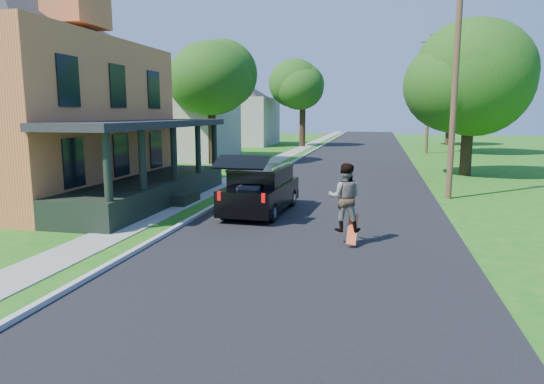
% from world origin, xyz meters
% --- Properties ---
extents(ground, '(140.00, 140.00, 0.00)m').
position_xyz_m(ground, '(0.00, 0.00, 0.00)').
color(ground, '#156313').
rests_on(ground, ground).
extents(street, '(8.00, 120.00, 0.02)m').
position_xyz_m(street, '(0.00, 20.00, 0.00)').
color(street, black).
rests_on(street, ground).
extents(curb, '(0.15, 120.00, 0.12)m').
position_xyz_m(curb, '(-4.05, 20.00, 0.00)').
color(curb, '#ACACA6').
rests_on(curb, ground).
extents(sidewalk, '(1.30, 120.00, 0.03)m').
position_xyz_m(sidewalk, '(-5.60, 20.00, 0.00)').
color(sidewalk, gray).
rests_on(sidewalk, ground).
extents(front_walk, '(6.50, 1.20, 0.03)m').
position_xyz_m(front_walk, '(-9.50, 6.00, 0.00)').
color(front_walk, gray).
rests_on(front_walk, ground).
extents(main_house, '(15.56, 15.56, 10.10)m').
position_xyz_m(main_house, '(-12.80, 5.99, 4.92)').
color(main_house, '#EA8044').
rests_on(main_house, ground).
extents(neighbor_house_mid, '(12.78, 12.78, 8.30)m').
position_xyz_m(neighbor_house_mid, '(-13.50, 24.00, 4.19)').
color(neighbor_house_mid, '#A19D8F').
rests_on(neighbor_house_mid, ground).
extents(neighbor_house_far, '(12.78, 12.78, 8.30)m').
position_xyz_m(neighbor_house_far, '(-13.50, 40.00, 4.19)').
color(neighbor_house_far, '#A19D8F').
rests_on(neighbor_house_far, ground).
extents(black_suv, '(1.96, 4.64, 2.13)m').
position_xyz_m(black_suv, '(-2.20, 4.96, 0.81)').
color(black_suv, black).
rests_on(black_suv, ground).
extents(skateboarder, '(0.89, 0.71, 1.77)m').
position_xyz_m(skateboarder, '(0.89, 1.50, 1.25)').
color(skateboarder, black).
rests_on(skateboarder, ground).
extents(skateboard, '(0.28, 0.67, 0.73)m').
position_xyz_m(skateboard, '(1.12, 1.37, 0.42)').
color(skateboard, '#C53D10').
rests_on(skateboard, ground).
extents(tree_left_mid, '(7.51, 7.21, 8.92)m').
position_xyz_m(tree_left_mid, '(-9.44, 20.37, 5.81)').
color(tree_left_mid, black).
rests_on(tree_left_mid, ground).
extents(tree_left_far, '(7.49, 7.16, 9.22)m').
position_xyz_m(tree_left_far, '(-6.05, 38.48, 6.14)').
color(tree_left_far, black).
rests_on(tree_left_far, ground).
extents(tree_right_near, '(7.00, 7.13, 8.74)m').
position_xyz_m(tree_right_near, '(6.36, 17.29, 5.50)').
color(tree_right_near, black).
rests_on(tree_right_near, ground).
extents(tree_right_mid, '(7.68, 7.82, 10.20)m').
position_xyz_m(tree_right_mid, '(9.01, 32.44, 6.65)').
color(tree_right_mid, black).
rests_on(tree_right_mid, ground).
extents(tree_right_far, '(6.03, 6.16, 7.86)m').
position_xyz_m(tree_right_far, '(8.89, 44.15, 5.10)').
color(tree_right_far, black).
rests_on(tree_right_far, ground).
extents(utility_pole_near, '(1.45, 0.42, 8.56)m').
position_xyz_m(utility_pole_near, '(4.51, 9.32, 4.41)').
color(utility_pole_near, '#4F3325').
rests_on(utility_pole_near, ground).
extents(utility_pole_far, '(1.65, 0.29, 9.83)m').
position_xyz_m(utility_pole_far, '(5.67, 32.49, 5.06)').
color(utility_pole_far, '#4F3325').
rests_on(utility_pole_far, ground).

